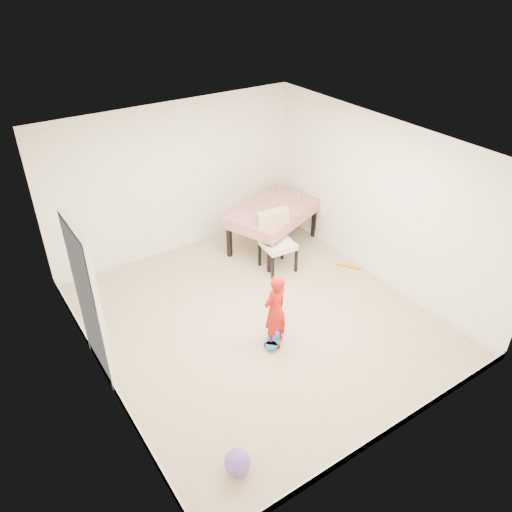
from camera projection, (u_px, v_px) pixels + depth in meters
ground at (258, 319)px, 7.31m from camera, size 5.00×5.00×0.00m
ceiling at (258, 150)px, 5.93m from camera, size 4.50×5.00×0.04m
wall_back at (176, 180)px, 8.36m from camera, size 4.50×0.04×2.60m
wall_front at (400, 350)px, 4.87m from camera, size 4.50×0.04×2.60m
wall_left at (93, 299)px, 5.57m from camera, size 0.04×5.00×2.60m
wall_right at (378, 201)px, 7.66m from camera, size 0.04×5.00×2.60m
door at (89, 305)px, 5.93m from camera, size 0.11×0.94×2.11m
baseboard_back at (181, 243)px, 9.03m from camera, size 4.50×0.02×0.12m
baseboard_front at (383, 434)px, 5.53m from camera, size 4.50×0.02×0.12m
baseboard_left at (109, 379)px, 6.22m from camera, size 0.02×5.00×0.12m
baseboard_right at (369, 268)px, 8.33m from camera, size 0.02×5.00×0.12m
dining_table at (273, 227)px, 8.87m from camera, size 1.91×1.56×0.78m
dining_chair at (278, 243)px, 8.17m from camera, size 0.61×0.68×1.00m
skateboard at (274, 337)px, 6.91m from camera, size 0.59×0.58×0.09m
child at (275, 312)px, 6.59m from camera, size 0.43×0.33×1.07m
balloon at (237, 462)px, 5.14m from camera, size 0.28×0.28×0.28m
foam_toy at (348, 265)px, 8.46m from camera, size 0.26×0.37×0.06m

